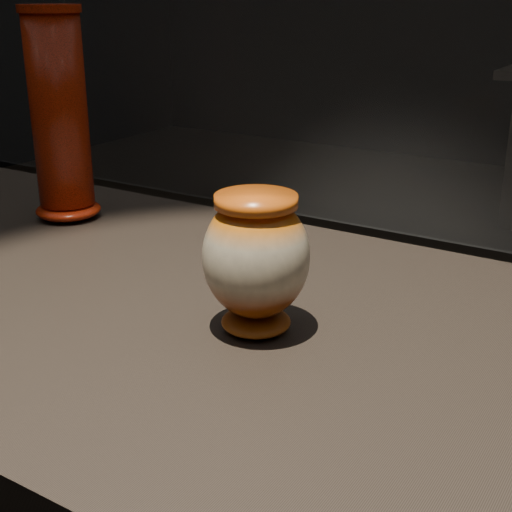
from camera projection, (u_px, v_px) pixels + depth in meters
The scene contains 3 objects.
display_plinth at pixel (174, 451), 1.13m from camera, with size 2.00×0.80×0.90m.
main_vase at pixel (256, 258), 0.89m from camera, with size 0.17×0.17×0.18m.
tall_vase at pixel (60, 120), 1.32m from camera, with size 0.14×0.14×0.39m.
Camera 1 is at (0.61, -0.73, 1.32)m, focal length 50.00 mm.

